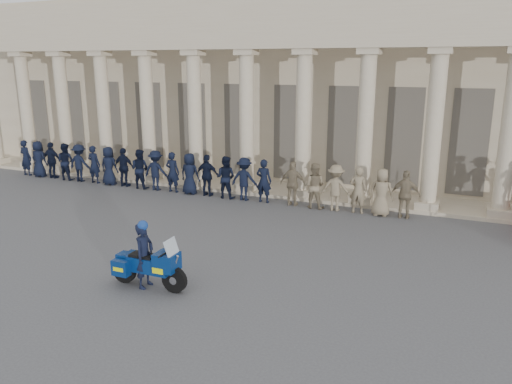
{
  "coord_description": "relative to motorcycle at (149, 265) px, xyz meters",
  "views": [
    {
      "loc": [
        7.67,
        -12.09,
        5.75
      ],
      "look_at": [
        1.45,
        2.58,
        1.6
      ],
      "focal_mm": 35.0,
      "sensor_mm": 36.0,
      "label": 1
    }
  ],
  "objects": [
    {
      "name": "officer_rank",
      "position": [
        -4.17,
        8.84,
        0.3
      ],
      "size": [
        20.07,
        0.7,
        1.85
      ],
      "color": "black",
      "rests_on": "ground"
    },
    {
      "name": "ground",
      "position": [
        -0.37,
        2.04,
        -0.62
      ],
      "size": [
        90.0,
        90.0,
        0.0
      ],
      "primitive_type": "plane",
      "color": "#4B4B4E",
      "rests_on": "ground"
    },
    {
      "name": "motorcycle",
      "position": [
        0.0,
        0.0,
        0.0
      ],
      "size": [
        2.25,
        0.92,
        1.44
      ],
      "rotation": [
        0.0,
        0.0,
        0.0
      ],
      "color": "black",
      "rests_on": "ground"
    },
    {
      "name": "building",
      "position": [
        -0.37,
        16.78,
        3.9
      ],
      "size": [
        40.0,
        12.5,
        9.0
      ],
      "color": "#BEAC8E",
      "rests_on": "ground"
    },
    {
      "name": "rider",
      "position": [
        -0.12,
        -0.0,
        0.29
      ],
      "size": [
        0.42,
        0.64,
        1.84
      ],
      "rotation": [
        0.0,
        0.0,
        1.58
      ],
      "color": "black",
      "rests_on": "ground"
    }
  ]
}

